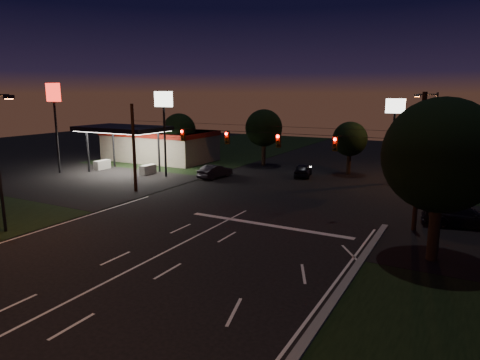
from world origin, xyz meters
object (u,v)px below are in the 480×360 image
Objects in this scene: utility_pole_right at (413,231)px; car_cross at (463,216)px; car_oncoming_a at (303,170)px; tree_right_near at (442,157)px; car_oncoming_b at (215,171)px.

utility_pole_right is 3.83m from car_cross.
tree_right_near is at bearing 113.92° from car_oncoming_a.
car_cross reaches higher than car_oncoming_a.
tree_right_near reaches higher than car_oncoming_b.
car_oncoming_b reaches higher than car_oncoming_a.
car_oncoming_a is (-13.00, 14.28, 0.70)m from utility_pole_right.
car_oncoming_b is 24.71m from car_cross.
car_cross is (2.82, 2.47, 0.76)m from utility_pole_right.
car_oncoming_a is at bearing 127.23° from tree_right_near.
car_oncoming_a is at bearing 132.30° from utility_pole_right.
car_cross is (15.82, -11.81, 0.06)m from car_oncoming_a.
car_oncoming_b is (-8.00, -5.24, 0.01)m from car_oncoming_a.
tree_right_near is 24.52m from car_oncoming_a.
car_cross reaches higher than car_oncoming_b.
tree_right_near is 26.92m from car_oncoming_b.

